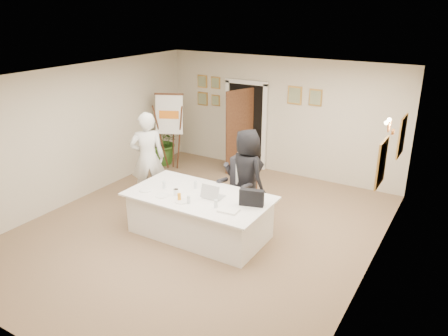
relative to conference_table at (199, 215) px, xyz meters
The scene contains 28 objects.
floor 0.43m from the conference_table, 125.75° to the left, with size 7.00×7.00×0.00m, color brown.
ceiling 2.41m from the conference_table, 125.75° to the left, with size 6.00×7.00×0.02m, color white.
wall_back 3.78m from the conference_table, 91.62° to the left, with size 6.00×0.10×2.80m, color beige.
wall_front 3.51m from the conference_table, 91.76° to the right, with size 6.00×0.10×2.80m, color beige.
wall_left 3.27m from the conference_table, behind, with size 0.10×7.00×2.80m, color beige.
wall_right 3.07m from the conference_table, ahead, with size 0.10×7.00×2.80m, color beige.
doorway 3.66m from the conference_table, 105.88° to the left, with size 1.14×0.86×2.20m.
pictures_back_wall 4.00m from the conference_table, 104.03° to the left, with size 3.40×0.06×0.80m, color gold, non-canonical shape.
pictures_right_wall 3.44m from the conference_table, 25.10° to the left, with size 0.06×2.20×0.80m, color gold, non-canonical shape.
wall_sconce 3.54m from the conference_table, 25.65° to the left, with size 0.20×0.30×0.24m, color #D18042, non-canonical shape.
conference_table is the anchor object (origin of this frame).
seated_man 1.16m from the conference_table, 76.27° to the left, with size 0.61×0.65×1.43m, color black, non-canonical shape.
flip_chart 3.48m from the conference_table, 135.47° to the left, with size 0.68×0.55×1.90m.
standing_man 1.90m from the conference_table, 159.22° to the left, with size 0.70×0.46×1.93m, color silver.
standing_woman 1.22m from the conference_table, 69.01° to the left, with size 0.87×0.57×1.78m, color black.
potted_palm 3.93m from the conference_table, 137.68° to the left, with size 1.10×0.95×1.22m, color #325E1F.
laptop 0.59m from the conference_table, 16.35° to the left, with size 0.35×0.37×0.28m, color #B7BABC, non-canonical shape.
laptop_bag 1.12m from the conference_table, ahead, with size 0.41×0.11×0.29m, color black.
paper_stack 0.90m from the conference_table, 20.10° to the right, with size 0.32×0.23×0.03m, color white.
plate_left 1.07m from the conference_table, 160.95° to the right, with size 0.23×0.23×0.01m, color white.
plate_mid 0.75m from the conference_table, 146.39° to the right, with size 0.24×0.24×0.01m, color white.
plate_near 0.55m from the conference_table, 105.84° to the right, with size 0.24×0.24×0.01m, color white.
glass_a 0.85m from the conference_table, behind, with size 0.06×0.06×0.14m, color silver.
glass_b 0.58m from the conference_table, 84.65° to the right, with size 0.06×0.06×0.14m, color silver.
glass_c 0.74m from the conference_table, 27.71° to the right, with size 0.06×0.06×0.14m, color silver.
glass_d 0.55m from the conference_table, 135.75° to the left, with size 0.06×0.06×0.14m, color silver.
oj_glass 0.59m from the conference_table, 115.48° to the right, with size 0.06×0.06×0.13m, color orange.
steel_jug 0.60m from the conference_table, 150.83° to the right, with size 0.09×0.09×0.11m, color silver.
Camera 1 is at (4.07, -5.93, 3.94)m, focal length 35.00 mm.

